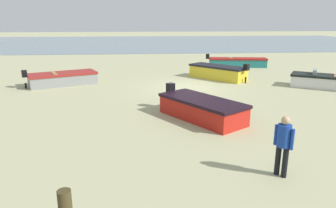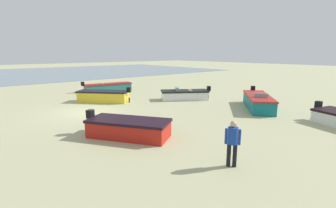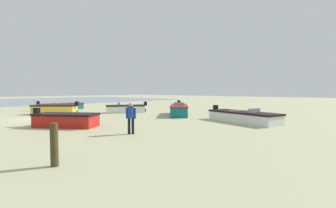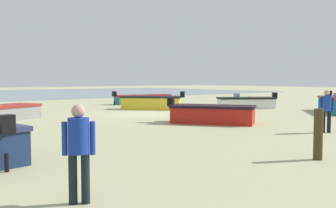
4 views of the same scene
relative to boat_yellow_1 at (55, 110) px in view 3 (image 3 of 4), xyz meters
name	(u,v)px [view 3 (image 3 of 4)]	position (x,y,z in m)	size (l,w,h in m)	color
ground_plane	(37,119)	(2.38, 2.41, -0.46)	(160.00, 160.00, 0.00)	tan
boat_yellow_1	(55,110)	(0.00, 0.00, 0.00)	(3.67, 3.86, 1.22)	gold
boat_white_2	(243,117)	(-6.65, 15.50, -0.07)	(3.09, 5.64, 1.07)	white
boat_red_4	(66,120)	(2.75, 8.43, -0.03)	(3.39, 3.99, 1.16)	red
boat_teal_5	(179,110)	(-7.28, 9.08, 0.02)	(4.59, 4.19, 1.26)	#136E7A
boat_teal_6	(62,106)	(-2.92, -5.19, -0.07)	(5.12, 1.86, 1.07)	#1E6C6F
boat_white_7	(126,109)	(-5.63, 3.40, -0.05)	(4.03, 3.34, 1.09)	white
mooring_post_near_water	(54,145)	(6.43, 15.75, 0.19)	(0.23, 0.23, 1.28)	#3F361E
beach_walker_foreground	(131,116)	(1.60, 13.29, 0.50)	(0.48, 0.48, 1.62)	black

